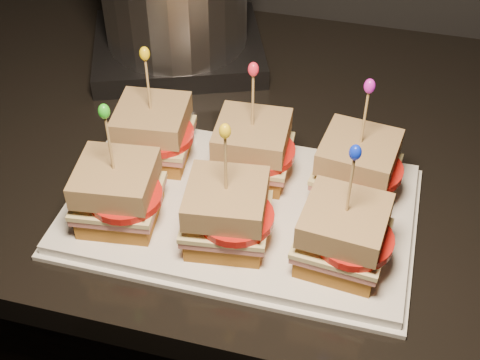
# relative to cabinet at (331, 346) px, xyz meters

# --- Properties ---
(cabinet) EXTENTS (2.54, 0.65, 0.83)m
(cabinet) POSITION_rel_cabinet_xyz_m (0.00, 0.00, 0.00)
(cabinet) COLOR black
(cabinet) RESTS_ON ground
(granite_slab) EXTENTS (2.58, 0.69, 0.04)m
(granite_slab) POSITION_rel_cabinet_xyz_m (0.00, 0.00, 0.43)
(granite_slab) COLOR black
(granite_slab) RESTS_ON cabinet
(platter) EXTENTS (0.39, 0.24, 0.02)m
(platter) POSITION_rel_cabinet_xyz_m (-0.13, -0.16, 0.46)
(platter) COLOR white
(platter) RESTS_ON granite_slab
(platter_rim) EXTENTS (0.41, 0.26, 0.01)m
(platter_rim) POSITION_rel_cabinet_xyz_m (-0.13, -0.16, 0.46)
(platter_rim) COLOR white
(platter_rim) RESTS_ON granite_slab
(sandwich_0_bread_bot) EXTENTS (0.09, 0.09, 0.02)m
(sandwich_0_bread_bot) POSITION_rel_cabinet_xyz_m (-0.25, -0.10, 0.48)
(sandwich_0_bread_bot) COLOR brown
(sandwich_0_bread_bot) RESTS_ON platter
(sandwich_0_ham) EXTENTS (0.10, 0.10, 0.01)m
(sandwich_0_ham) POSITION_rel_cabinet_xyz_m (-0.25, -0.10, 0.50)
(sandwich_0_ham) COLOR #B25E56
(sandwich_0_ham) RESTS_ON sandwich_0_bread_bot
(sandwich_0_cheese) EXTENTS (0.10, 0.10, 0.01)m
(sandwich_0_cheese) POSITION_rel_cabinet_xyz_m (-0.25, -0.10, 0.50)
(sandwich_0_cheese) COLOR beige
(sandwich_0_cheese) RESTS_ON sandwich_0_ham
(sandwich_0_tomato) EXTENTS (0.08, 0.08, 0.01)m
(sandwich_0_tomato) POSITION_rel_cabinet_xyz_m (-0.24, -0.11, 0.51)
(sandwich_0_tomato) COLOR red
(sandwich_0_tomato) RESTS_ON sandwich_0_cheese
(sandwich_0_bread_top) EXTENTS (0.09, 0.09, 0.03)m
(sandwich_0_bread_top) POSITION_rel_cabinet_xyz_m (-0.25, -0.10, 0.53)
(sandwich_0_bread_top) COLOR brown
(sandwich_0_bread_top) RESTS_ON sandwich_0_tomato
(sandwich_0_pick) EXTENTS (0.00, 0.00, 0.09)m
(sandwich_0_pick) POSITION_rel_cabinet_xyz_m (-0.25, -0.10, 0.57)
(sandwich_0_pick) COLOR tan
(sandwich_0_pick) RESTS_ON sandwich_0_bread_top
(sandwich_0_frill) EXTENTS (0.01, 0.01, 0.02)m
(sandwich_0_frill) POSITION_rel_cabinet_xyz_m (-0.25, -0.10, 0.62)
(sandwich_0_frill) COLOR yellow
(sandwich_0_frill) RESTS_ON sandwich_0_pick
(sandwich_1_bread_bot) EXTENTS (0.09, 0.09, 0.02)m
(sandwich_1_bread_bot) POSITION_rel_cabinet_xyz_m (-0.13, -0.10, 0.48)
(sandwich_1_bread_bot) COLOR brown
(sandwich_1_bread_bot) RESTS_ON platter
(sandwich_1_ham) EXTENTS (0.09, 0.09, 0.01)m
(sandwich_1_ham) POSITION_rel_cabinet_xyz_m (-0.13, -0.10, 0.50)
(sandwich_1_ham) COLOR #B25E56
(sandwich_1_ham) RESTS_ON sandwich_1_bread_bot
(sandwich_1_cheese) EXTENTS (0.10, 0.09, 0.01)m
(sandwich_1_cheese) POSITION_rel_cabinet_xyz_m (-0.13, -0.10, 0.50)
(sandwich_1_cheese) COLOR beige
(sandwich_1_cheese) RESTS_ON sandwich_1_ham
(sandwich_1_tomato) EXTENTS (0.08, 0.08, 0.01)m
(sandwich_1_tomato) POSITION_rel_cabinet_xyz_m (-0.11, -0.11, 0.51)
(sandwich_1_tomato) COLOR red
(sandwich_1_tomato) RESTS_ON sandwich_1_cheese
(sandwich_1_bread_top) EXTENTS (0.09, 0.09, 0.03)m
(sandwich_1_bread_top) POSITION_rel_cabinet_xyz_m (-0.13, -0.10, 0.53)
(sandwich_1_bread_top) COLOR brown
(sandwich_1_bread_top) RESTS_ON sandwich_1_tomato
(sandwich_1_pick) EXTENTS (0.00, 0.00, 0.09)m
(sandwich_1_pick) POSITION_rel_cabinet_xyz_m (-0.13, -0.10, 0.57)
(sandwich_1_pick) COLOR tan
(sandwich_1_pick) RESTS_ON sandwich_1_bread_top
(sandwich_1_frill) EXTENTS (0.01, 0.01, 0.02)m
(sandwich_1_frill) POSITION_rel_cabinet_xyz_m (-0.13, -0.10, 0.62)
(sandwich_1_frill) COLOR #F1253D
(sandwich_1_frill) RESTS_ON sandwich_1_pick
(sandwich_2_bread_bot) EXTENTS (0.09, 0.09, 0.02)m
(sandwich_2_bread_bot) POSITION_rel_cabinet_xyz_m (-0.00, -0.10, 0.48)
(sandwich_2_bread_bot) COLOR brown
(sandwich_2_bread_bot) RESTS_ON platter
(sandwich_2_ham) EXTENTS (0.10, 0.10, 0.01)m
(sandwich_2_ham) POSITION_rel_cabinet_xyz_m (-0.00, -0.10, 0.50)
(sandwich_2_ham) COLOR #B25E56
(sandwich_2_ham) RESTS_ON sandwich_2_bread_bot
(sandwich_2_cheese) EXTENTS (0.10, 0.10, 0.01)m
(sandwich_2_cheese) POSITION_rel_cabinet_xyz_m (-0.00, -0.10, 0.50)
(sandwich_2_cheese) COLOR beige
(sandwich_2_cheese) RESTS_ON sandwich_2_ham
(sandwich_2_tomato) EXTENTS (0.08, 0.08, 0.01)m
(sandwich_2_tomato) POSITION_rel_cabinet_xyz_m (0.01, -0.11, 0.51)
(sandwich_2_tomato) COLOR red
(sandwich_2_tomato) RESTS_ON sandwich_2_cheese
(sandwich_2_bread_top) EXTENTS (0.09, 0.09, 0.03)m
(sandwich_2_bread_top) POSITION_rel_cabinet_xyz_m (-0.00, -0.10, 0.53)
(sandwich_2_bread_top) COLOR brown
(sandwich_2_bread_top) RESTS_ON sandwich_2_tomato
(sandwich_2_pick) EXTENTS (0.00, 0.00, 0.09)m
(sandwich_2_pick) POSITION_rel_cabinet_xyz_m (-0.00, -0.10, 0.57)
(sandwich_2_pick) COLOR tan
(sandwich_2_pick) RESTS_ON sandwich_2_bread_top
(sandwich_2_frill) EXTENTS (0.01, 0.01, 0.02)m
(sandwich_2_frill) POSITION_rel_cabinet_xyz_m (-0.00, -0.10, 0.62)
(sandwich_2_frill) COLOR #D019C9
(sandwich_2_frill) RESTS_ON sandwich_2_pick
(sandwich_3_bread_bot) EXTENTS (0.09, 0.09, 0.02)m
(sandwich_3_bread_bot) POSITION_rel_cabinet_xyz_m (-0.25, -0.21, 0.48)
(sandwich_3_bread_bot) COLOR brown
(sandwich_3_bread_bot) RESTS_ON platter
(sandwich_3_ham) EXTENTS (0.10, 0.10, 0.01)m
(sandwich_3_ham) POSITION_rel_cabinet_xyz_m (-0.25, -0.21, 0.50)
(sandwich_3_ham) COLOR #B25E56
(sandwich_3_ham) RESTS_ON sandwich_3_bread_bot
(sandwich_3_cheese) EXTENTS (0.10, 0.10, 0.01)m
(sandwich_3_cheese) POSITION_rel_cabinet_xyz_m (-0.25, -0.21, 0.50)
(sandwich_3_cheese) COLOR beige
(sandwich_3_cheese) RESTS_ON sandwich_3_ham
(sandwich_3_tomato) EXTENTS (0.08, 0.08, 0.01)m
(sandwich_3_tomato) POSITION_rel_cabinet_xyz_m (-0.24, -0.22, 0.51)
(sandwich_3_tomato) COLOR red
(sandwich_3_tomato) RESTS_ON sandwich_3_cheese
(sandwich_3_bread_top) EXTENTS (0.09, 0.09, 0.03)m
(sandwich_3_bread_top) POSITION_rel_cabinet_xyz_m (-0.25, -0.21, 0.53)
(sandwich_3_bread_top) COLOR brown
(sandwich_3_bread_top) RESTS_ON sandwich_3_tomato
(sandwich_3_pick) EXTENTS (0.00, 0.00, 0.09)m
(sandwich_3_pick) POSITION_rel_cabinet_xyz_m (-0.25, -0.21, 0.57)
(sandwich_3_pick) COLOR tan
(sandwich_3_pick) RESTS_ON sandwich_3_bread_top
(sandwich_3_frill) EXTENTS (0.01, 0.01, 0.02)m
(sandwich_3_frill) POSITION_rel_cabinet_xyz_m (-0.25, -0.21, 0.62)
(sandwich_3_frill) COLOR green
(sandwich_3_frill) RESTS_ON sandwich_3_pick
(sandwich_4_bread_bot) EXTENTS (0.09, 0.09, 0.02)m
(sandwich_4_bread_bot) POSITION_rel_cabinet_xyz_m (-0.13, -0.21, 0.48)
(sandwich_4_bread_bot) COLOR brown
(sandwich_4_bread_bot) RESTS_ON platter
(sandwich_4_ham) EXTENTS (0.10, 0.10, 0.01)m
(sandwich_4_ham) POSITION_rel_cabinet_xyz_m (-0.13, -0.21, 0.50)
(sandwich_4_ham) COLOR #B25E56
(sandwich_4_ham) RESTS_ON sandwich_4_bread_bot
(sandwich_4_cheese) EXTENTS (0.10, 0.10, 0.01)m
(sandwich_4_cheese) POSITION_rel_cabinet_xyz_m (-0.13, -0.21, 0.50)
(sandwich_4_cheese) COLOR beige
(sandwich_4_cheese) RESTS_ON sandwich_4_ham
(sandwich_4_tomato) EXTENTS (0.08, 0.08, 0.01)m
(sandwich_4_tomato) POSITION_rel_cabinet_xyz_m (-0.11, -0.22, 0.51)
(sandwich_4_tomato) COLOR red
(sandwich_4_tomato) RESTS_ON sandwich_4_cheese
(sandwich_4_bread_top) EXTENTS (0.09, 0.09, 0.03)m
(sandwich_4_bread_top) POSITION_rel_cabinet_xyz_m (-0.13, -0.21, 0.53)
(sandwich_4_bread_top) COLOR brown
(sandwich_4_bread_top) RESTS_ON sandwich_4_tomato
(sandwich_4_pick) EXTENTS (0.00, 0.00, 0.09)m
(sandwich_4_pick) POSITION_rel_cabinet_xyz_m (-0.13, -0.21, 0.57)
(sandwich_4_pick) COLOR tan
(sandwich_4_pick) RESTS_ON sandwich_4_bread_top
(sandwich_4_frill) EXTENTS (0.01, 0.01, 0.02)m
(sandwich_4_frill) POSITION_rel_cabinet_xyz_m (-0.13, -0.21, 0.62)
(sandwich_4_frill) COLOR yellow
(sandwich_4_frill) RESTS_ON sandwich_4_pick
(sandwich_5_bread_bot) EXTENTS (0.09, 0.09, 0.02)m
(sandwich_5_bread_bot) POSITION_rel_cabinet_xyz_m (-0.00, -0.21, 0.48)
(sandwich_5_bread_bot) COLOR brown
(sandwich_5_bread_bot) RESTS_ON platter
(sandwich_5_ham) EXTENTS (0.10, 0.09, 0.01)m
(sandwich_5_ham) POSITION_rel_cabinet_xyz_m (-0.00, -0.21, 0.50)
(sandwich_5_ham) COLOR #B25E56
(sandwich_5_ham) RESTS_ON sandwich_5_bread_bot
(sandwich_5_cheese) EXTENTS (0.10, 0.10, 0.01)m
(sandwich_5_cheese) POSITION_rel_cabinet_xyz_m (-0.00, -0.21, 0.50)
(sandwich_5_cheese) COLOR beige
(sandwich_5_cheese) RESTS_ON sandwich_5_ham
(sandwich_5_tomato) EXTENTS (0.08, 0.08, 0.01)m
(sandwich_5_tomato) POSITION_rel_cabinet_xyz_m (0.01, -0.22, 0.51)
(sandwich_5_tomato) COLOR red
(sandwich_5_tomato) RESTS_ON sandwich_5_cheese
(sandwich_5_bread_top) EXTENTS (0.09, 0.09, 0.03)m
(sandwich_5_bread_top) POSITION_rel_cabinet_xyz_m (-0.00, -0.21, 0.53)
(sandwich_5_bread_top) COLOR brown
(sandwich_5_bread_top) RESTS_ON sandwich_5_tomato
(sandwich_5_pick) EXTENTS (0.00, 0.00, 0.09)m
(sandwich_5_pick) POSITION_rel_cabinet_xyz_m (-0.00, -0.21, 0.57)
(sandwich_5_pick) COLOR tan
(sandwich_5_pick) RESTS_ON sandwich_5_bread_top
(sandwich_5_frill) EXTENTS (0.01, 0.01, 0.02)m
(sandwich_5_frill) POSITION_rel_cabinet_xyz_m (-0.00, -0.21, 0.62)
(sandwich_5_frill) COLOR #0C27D5
(sandwich_5_frill) RESTS_ON sandwich_5_pick
(appliance_base) EXTENTS (0.32, 0.29, 0.03)m
(appliance_base) POSITION_rel_cabinet_xyz_m (-0.31, 0.16, 0.47)
(appliance_base) COLOR #262628
(appliance_base) RESTS_ON granite_slab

